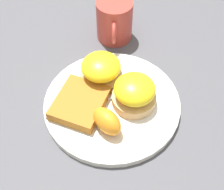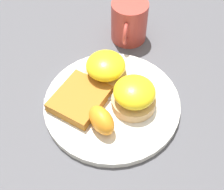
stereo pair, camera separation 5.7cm
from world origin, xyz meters
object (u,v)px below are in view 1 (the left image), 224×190
(sandwich_benedict_right, at_px, (101,70))
(orange_wedge, at_px, (107,121))
(hashbrown_patty, at_px, (80,103))
(fork, at_px, (89,103))
(sandwich_benedict_left, at_px, (134,91))
(cup, at_px, (115,20))

(sandwich_benedict_right, height_order, orange_wedge, sandwich_benedict_right)
(sandwich_benedict_right, distance_m, hashbrown_patty, 0.08)
(hashbrown_patty, bearing_deg, fork, 113.57)
(sandwich_benedict_right, distance_m, orange_wedge, 0.11)
(sandwich_benedict_right, height_order, hashbrown_patty, sandwich_benedict_right)
(hashbrown_patty, xyz_separation_m, orange_wedge, (0.05, 0.05, 0.01))
(sandwich_benedict_right, bearing_deg, fork, -19.95)
(sandwich_benedict_left, bearing_deg, orange_wedge, -36.78)
(fork, bearing_deg, sandwich_benedict_right, 160.05)
(sandwich_benedict_left, xyz_separation_m, hashbrown_patty, (0.02, -0.10, -0.02))
(sandwich_benedict_left, relative_size, hashbrown_patty, 0.82)
(orange_wedge, xyz_separation_m, cup, (-0.26, 0.01, 0.01))
(orange_wedge, relative_size, cup, 0.55)
(fork, height_order, cup, cup)
(hashbrown_patty, height_order, cup, cup)
(hashbrown_patty, bearing_deg, orange_wedge, 47.75)
(sandwich_benedict_right, distance_m, cup, 0.15)
(fork, bearing_deg, sandwich_benedict_left, 97.07)
(hashbrown_patty, distance_m, fork, 0.02)
(cup, bearing_deg, fork, -12.50)
(orange_wedge, bearing_deg, sandwich_benedict_left, 143.22)
(hashbrown_patty, relative_size, cup, 0.91)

